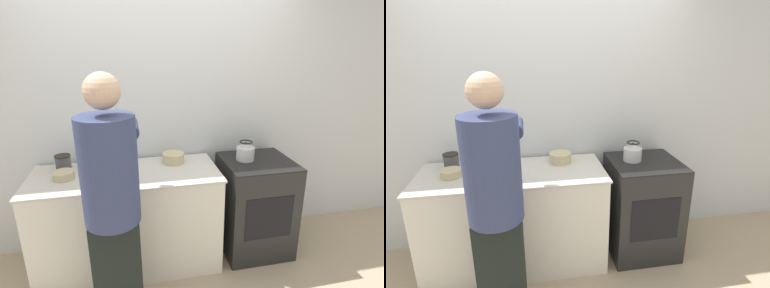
% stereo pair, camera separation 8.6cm
% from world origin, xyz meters
% --- Properties ---
extents(ground_plane, '(12.00, 12.00, 0.00)m').
position_xyz_m(ground_plane, '(0.00, 0.00, 0.00)').
color(ground_plane, tan).
extents(wall_back, '(8.00, 0.05, 2.60)m').
position_xyz_m(wall_back, '(0.00, 0.70, 1.30)').
color(wall_back, silver).
rests_on(wall_back, ground_plane).
extents(counter, '(1.57, 0.66, 0.90)m').
position_xyz_m(counter, '(-0.36, 0.32, 0.45)').
color(counter, silver).
rests_on(counter, ground_plane).
extents(oven, '(0.62, 0.61, 0.92)m').
position_xyz_m(oven, '(0.82, 0.30, 0.46)').
color(oven, black).
rests_on(oven, ground_plane).
extents(person, '(0.40, 0.64, 1.78)m').
position_xyz_m(person, '(-0.44, -0.27, 0.96)').
color(person, black).
rests_on(person, ground_plane).
extents(cutting_board, '(0.31, 0.25, 0.02)m').
position_xyz_m(cutting_board, '(-0.46, 0.26, 0.90)').
color(cutting_board, silver).
rests_on(cutting_board, counter).
extents(knife, '(0.25, 0.09, 0.01)m').
position_xyz_m(knife, '(-0.50, 0.24, 0.92)').
color(knife, silver).
rests_on(knife, cutting_board).
extents(kettle, '(0.16, 0.16, 0.18)m').
position_xyz_m(kettle, '(0.71, 0.34, 0.99)').
color(kettle, silver).
rests_on(kettle, oven).
extents(bowl_prep, '(0.20, 0.20, 0.09)m').
position_xyz_m(bowl_prep, '(0.07, 0.47, 0.94)').
color(bowl_prep, '#C6B789').
rests_on(bowl_prep, counter).
extents(bowl_mixing, '(0.17, 0.17, 0.06)m').
position_xyz_m(bowl_mixing, '(-0.85, 0.31, 0.93)').
color(bowl_mixing, '#C6B789').
rests_on(bowl_mixing, counter).
extents(canister_jar, '(0.13, 0.13, 0.14)m').
position_xyz_m(canister_jar, '(-0.88, 0.49, 0.97)').
color(canister_jar, '#4C4C51').
rests_on(canister_jar, counter).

